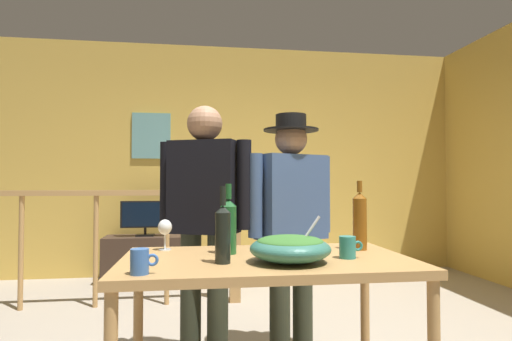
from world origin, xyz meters
name	(u,v)px	position (x,y,z in m)	size (l,w,h in m)	color
back_wall	(235,160)	(0.00, 2.80, 1.42)	(5.79, 0.10, 2.84)	gold
framed_picture	(151,136)	(-1.03, 2.74, 1.70)	(0.46, 0.03, 0.56)	#659D9F
stair_railing	(149,230)	(-0.91, 1.52, 0.68)	(2.62, 0.10, 1.11)	#B2844C
tv_console	(145,259)	(-1.06, 2.45, 0.26)	(0.90, 0.40, 0.52)	#38281E
flat_screen_tv	(145,215)	(-1.06, 2.42, 0.76)	(0.53, 0.12, 0.40)	black
serving_table	(266,274)	(-0.15, -0.49, 0.69)	(1.33, 0.78, 0.77)	#B2844C
salad_bowl	(290,247)	(-0.06, -0.62, 0.84)	(0.36, 0.36, 0.20)	#337060
wine_glass	(165,229)	(-0.63, -0.21, 0.88)	(0.07, 0.07, 0.16)	silver
wine_bottle_amber	(360,220)	(0.37, -0.34, 0.93)	(0.07, 0.07, 0.36)	brown
wine_bottle_dark	(223,233)	(-0.36, -0.61, 0.91)	(0.07, 0.07, 0.33)	black
wine_bottle_green	(228,225)	(-0.31, -0.37, 0.91)	(0.08, 0.08, 0.34)	#1E5628
mug_teal	(348,247)	(0.22, -0.57, 0.82)	(0.11, 0.08, 0.10)	teal
mug_blue	(140,261)	(-0.68, -0.78, 0.82)	(0.11, 0.07, 0.10)	#3866B2
person_standing_left	(204,210)	(-0.42, 0.21, 0.95)	(0.57, 0.37, 1.61)	#2D3323
person_standing_right	(291,213)	(0.13, 0.21, 0.93)	(0.58, 0.37, 1.56)	#2D3323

